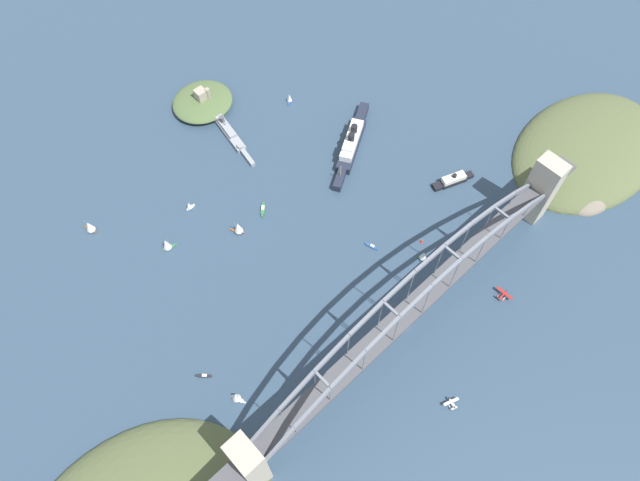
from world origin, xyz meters
TOP-DOWN VIEW (x-y plane):
  - ground_plane at (0.00, 0.00)m, footprint 1400.00×1400.00m
  - harbor_arch_bridge at (0.00, 0.00)m, footprint 309.44×18.18m
  - headland_east_shore at (201.16, 1.40)m, footprint 136.80×93.61m
  - ocean_liner at (76.02, 126.13)m, footprint 75.51×48.18m
  - naval_cruiser at (18.38, 204.56)m, footprint 17.95×82.70m
  - harbor_ferry_steamer at (106.81, 53.03)m, footprint 31.90×16.34m
  - fort_island_mid_harbor at (20.90, 236.36)m, footprint 47.81×45.26m
  - seaplane_taxiing_near_bridge at (60.50, -27.97)m, footprint 8.24×11.95m
  - seaplane_second_in_formation at (-17.06, -50.19)m, footprint 9.67×7.49m
  - small_boat_0 at (-105.77, 196.59)m, footprint 7.29×10.47m
  - small_boat_1 at (-32.59, 126.25)m, footprint 8.17×10.20m
  - small_boat_2 at (-112.00, 61.95)m, footprint 7.74×7.89m
  - small_boat_3 at (73.47, 192.98)m, footprint 6.79×5.61m
  - small_boat_4 at (43.59, 25.54)m, footprint 6.49×8.33m
  - small_boat_5 at (-75.70, 149.11)m, footprint 10.18×6.84m
  - small_boat_6 at (-106.04, 37.86)m, footprint 6.64×9.27m
  - small_boat_7 at (-8.92, 128.66)m, footprint 9.88×9.70m
  - small_boat_8 at (25.24, 55.50)m, footprint 4.06×9.50m
  - small_boat_9 at (-45.56, 164.92)m, footprint 6.80×3.77m
  - channel_marker_buoy at (52.82, 34.80)m, footprint 2.20×2.20m

SIDE VIEW (x-z plane):
  - ground_plane at x=0.00m, z-range 0.00..0.00m
  - headland_east_shore at x=201.16m, z-range -13.10..13.10m
  - small_boat_2 at x=-112.00m, z-range -0.26..1.65m
  - small_boat_8 at x=25.24m, z-range -0.31..1.88m
  - small_boat_7 at x=-8.92m, z-range -0.33..2.11m
  - channel_marker_buoy at x=52.82m, z-range -0.26..2.49m
  - seaplane_second_in_formation at x=-17.06m, z-range -0.38..4.45m
  - seaplane_taxiing_near_bridge at x=60.50m, z-range -0.37..4.69m
  - naval_cruiser at x=18.38m, z-range -5.41..10.39m
  - harbor_ferry_steamer at x=106.81m, z-range -1.62..7.15m
  - small_boat_9 at x=-45.56m, z-range -0.27..7.40m
  - small_boat_3 at x=73.47m, z-range -0.33..8.10m
  - small_boat_4 at x=43.59m, z-range -0.29..9.18m
  - fort_island_mid_harbor at x=20.90m, z-range -4.18..13.17m
  - small_boat_6 at x=-106.04m, z-range -0.36..9.69m
  - ocean_liner at x=76.02m, z-range -3.40..13.96m
  - small_boat_5 at x=-75.70m, z-range -0.48..11.19m
  - small_boat_0 at x=-105.77m, z-range -0.36..11.09m
  - small_boat_1 at x=-32.59m, z-range -0.40..11.72m
  - harbor_arch_bridge at x=0.00m, z-range -3.21..64.95m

